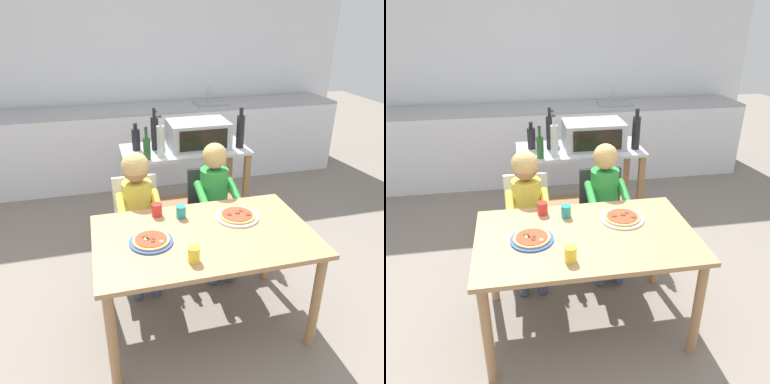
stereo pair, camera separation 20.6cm
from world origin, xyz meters
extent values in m
plane|color=slate|center=(0.00, 1.19, 0.00)|extent=(11.95, 11.95, 0.00)
cube|color=silver|center=(0.00, 3.05, 1.35)|extent=(5.45, 0.12, 2.70)
cube|color=silver|center=(0.00, 2.64, 0.44)|extent=(4.91, 0.60, 0.89)
cube|color=#9E9EA3|center=(0.00, 2.64, 0.90)|extent=(4.91, 0.60, 0.03)
cube|color=gray|center=(0.86, 2.64, 0.91)|extent=(0.40, 0.33, 0.02)
cylinder|color=#B7BABF|center=(0.86, 2.76, 1.02)|extent=(0.02, 0.02, 0.20)
cube|color=#B7BABF|center=(0.16, 1.18, 0.86)|extent=(1.10, 0.52, 0.02)
cube|color=olive|center=(0.16, 1.18, 0.31)|extent=(1.01, 0.48, 0.02)
cube|color=olive|center=(-0.35, 0.96, 0.43)|extent=(0.05, 0.05, 0.85)
cube|color=olive|center=(0.67, 0.96, 0.43)|extent=(0.05, 0.05, 0.85)
cube|color=olive|center=(-0.35, 1.40, 0.43)|extent=(0.05, 0.05, 0.85)
cube|color=olive|center=(0.67, 1.40, 0.43)|extent=(0.05, 0.05, 0.85)
cube|color=#999BA0|center=(0.29, 1.19, 0.99)|extent=(0.52, 0.36, 0.23)
cube|color=black|center=(0.29, 1.01, 0.99)|extent=(0.41, 0.01, 0.17)
cylinder|color=black|center=(0.47, 1.01, 0.92)|extent=(0.02, 0.01, 0.02)
cylinder|color=black|center=(-0.09, 1.21, 1.02)|extent=(0.07, 0.07, 0.29)
cylinder|color=black|center=(-0.09, 1.21, 1.19)|extent=(0.03, 0.03, 0.07)
cylinder|color=black|center=(-0.09, 1.21, 1.23)|extent=(0.03, 0.03, 0.01)
cylinder|color=black|center=(-0.25, 1.24, 0.97)|extent=(0.07, 0.07, 0.18)
cylinder|color=black|center=(-0.25, 1.24, 1.08)|extent=(0.03, 0.03, 0.04)
cylinder|color=black|center=(-0.25, 1.24, 1.11)|extent=(0.04, 0.04, 0.01)
cylinder|color=#1E4723|center=(-0.20, 0.98, 0.97)|extent=(0.06, 0.06, 0.18)
cylinder|color=#1E4723|center=(-0.20, 0.98, 1.10)|extent=(0.02, 0.02, 0.08)
cylinder|color=black|center=(-0.20, 0.98, 1.14)|extent=(0.03, 0.03, 0.01)
cylinder|color=black|center=(0.64, 1.08, 1.02)|extent=(0.07, 0.07, 0.28)
cylinder|color=black|center=(0.64, 1.08, 1.19)|extent=(0.03, 0.03, 0.06)
cylinder|color=black|center=(0.64, 1.08, 1.22)|extent=(0.04, 0.04, 0.01)
cylinder|color=olive|center=(-0.06, 1.35, 0.98)|extent=(0.07, 0.07, 0.22)
cylinder|color=olive|center=(-0.06, 1.35, 1.13)|extent=(0.03, 0.03, 0.08)
cylinder|color=black|center=(-0.06, 1.35, 1.17)|extent=(0.04, 0.04, 0.01)
cylinder|color=#ADB7B2|center=(-0.07, 1.02, 1.00)|extent=(0.06, 0.06, 0.26)
cylinder|color=#ADB7B2|center=(-0.07, 1.02, 1.17)|extent=(0.03, 0.03, 0.07)
cylinder|color=black|center=(-0.07, 1.02, 1.21)|extent=(0.03, 0.03, 0.01)
cube|color=#AD7F51|center=(0.00, 0.00, 0.71)|extent=(1.36, 0.83, 0.03)
cylinder|color=#AD7F51|center=(-0.62, -0.36, 0.35)|extent=(0.06, 0.06, 0.69)
cylinder|color=#AD7F51|center=(0.62, -0.36, 0.35)|extent=(0.06, 0.06, 0.69)
cylinder|color=#AD7F51|center=(-0.62, 0.36, 0.35)|extent=(0.06, 0.06, 0.69)
cylinder|color=#AD7F51|center=(0.62, 0.36, 0.35)|extent=(0.06, 0.06, 0.69)
cube|color=silver|center=(-0.33, 0.63, 0.44)|extent=(0.36, 0.36, 0.04)
cube|color=silver|center=(-0.33, 0.79, 0.63)|extent=(0.34, 0.03, 0.38)
cylinder|color=silver|center=(-0.18, 0.48, 0.22)|extent=(0.03, 0.03, 0.42)
cylinder|color=silver|center=(-0.48, 0.48, 0.22)|extent=(0.03, 0.03, 0.42)
cylinder|color=silver|center=(-0.18, 0.78, 0.22)|extent=(0.03, 0.03, 0.42)
cylinder|color=silver|center=(-0.48, 0.78, 0.22)|extent=(0.03, 0.03, 0.42)
cube|color=#333338|center=(0.27, 0.65, 0.44)|extent=(0.36, 0.36, 0.04)
cube|color=#333338|center=(0.27, 0.81, 0.63)|extent=(0.34, 0.03, 0.38)
cylinder|color=#333338|center=(0.42, 0.50, 0.22)|extent=(0.03, 0.03, 0.42)
cylinder|color=#333338|center=(0.12, 0.50, 0.22)|extent=(0.03, 0.03, 0.42)
cylinder|color=#333338|center=(0.42, 0.80, 0.22)|extent=(0.03, 0.03, 0.42)
cylinder|color=#333338|center=(0.12, 0.80, 0.22)|extent=(0.03, 0.03, 0.42)
cube|color=#424C6B|center=(-0.26, 0.49, 0.48)|extent=(0.10, 0.30, 0.10)
cylinder|color=#424C6B|center=(-0.26, 0.36, 0.24)|extent=(0.08, 0.08, 0.44)
cube|color=#424C6B|center=(-0.40, 0.49, 0.48)|extent=(0.10, 0.30, 0.10)
cylinder|color=#424C6B|center=(-0.40, 0.36, 0.24)|extent=(0.08, 0.08, 0.44)
cylinder|color=yellow|center=(-0.20, 0.53, 0.69)|extent=(0.06, 0.26, 0.15)
cylinder|color=yellow|center=(-0.46, 0.53, 0.69)|extent=(0.06, 0.26, 0.15)
cylinder|color=yellow|center=(-0.33, 0.63, 0.66)|extent=(0.22, 0.22, 0.36)
sphere|color=#A37556|center=(-0.33, 0.63, 0.94)|extent=(0.20, 0.20, 0.20)
sphere|color=tan|center=(-0.33, 0.63, 0.96)|extent=(0.21, 0.21, 0.21)
cube|color=#424C6B|center=(0.34, 0.51, 0.48)|extent=(0.10, 0.30, 0.10)
cylinder|color=#424C6B|center=(0.34, 0.38, 0.24)|extent=(0.08, 0.08, 0.44)
cube|color=#424C6B|center=(0.20, 0.51, 0.48)|extent=(0.10, 0.30, 0.10)
cylinder|color=#424C6B|center=(0.20, 0.38, 0.24)|extent=(0.08, 0.08, 0.44)
cylinder|color=green|center=(0.40, 0.55, 0.71)|extent=(0.06, 0.26, 0.15)
cylinder|color=green|center=(0.14, 0.55, 0.71)|extent=(0.06, 0.26, 0.15)
cylinder|color=green|center=(0.27, 0.65, 0.67)|extent=(0.22, 0.22, 0.39)
sphere|color=tan|center=(0.27, 0.65, 0.97)|extent=(0.18, 0.18, 0.18)
sphere|color=tan|center=(0.27, 0.65, 0.98)|extent=(0.19, 0.19, 0.19)
cylinder|color=#3356B7|center=(-0.33, -0.01, 0.73)|extent=(0.27, 0.27, 0.01)
cylinder|color=tan|center=(-0.33, -0.01, 0.74)|extent=(0.22, 0.22, 0.01)
cylinder|color=#B23D23|center=(-0.33, -0.01, 0.75)|extent=(0.19, 0.19, 0.00)
cylinder|color=maroon|center=(-0.32, -0.02, 0.75)|extent=(0.02, 0.02, 0.01)
cylinder|color=#DBC666|center=(-0.28, -0.06, 0.75)|extent=(0.02, 0.02, 0.01)
cylinder|color=#DBC666|center=(-0.36, -0.02, 0.75)|extent=(0.03, 0.03, 0.01)
cylinder|color=#563319|center=(-0.37, 0.02, 0.75)|extent=(0.03, 0.03, 0.01)
cylinder|color=maroon|center=(-0.35, -0.01, 0.75)|extent=(0.02, 0.02, 0.01)
cylinder|color=#563319|center=(-0.33, -0.05, 0.75)|extent=(0.03, 0.03, 0.01)
cylinder|color=beige|center=(0.27, 0.14, 0.73)|extent=(0.29, 0.29, 0.01)
cylinder|color=tan|center=(0.27, 0.14, 0.74)|extent=(0.24, 0.24, 0.01)
cylinder|color=#B23D23|center=(0.27, 0.14, 0.75)|extent=(0.20, 0.20, 0.00)
cylinder|color=maroon|center=(0.31, 0.18, 0.75)|extent=(0.03, 0.03, 0.01)
cylinder|color=#563319|center=(0.22, 0.15, 0.75)|extent=(0.03, 0.03, 0.01)
cylinder|color=#563319|center=(0.34, 0.11, 0.75)|extent=(0.03, 0.03, 0.01)
cylinder|color=#563319|center=(0.28, 0.15, 0.75)|extent=(0.03, 0.03, 0.01)
cylinder|color=red|center=(-0.24, 0.31, 0.76)|extent=(0.07, 0.07, 0.09)
cylinder|color=teal|center=(-0.09, 0.24, 0.76)|extent=(0.06, 0.06, 0.08)
cylinder|color=yellow|center=(-0.14, -0.26, 0.76)|extent=(0.07, 0.07, 0.09)
camera|label=1|loc=(-0.59, -1.95, 1.98)|focal=36.01mm
camera|label=2|loc=(-0.39, -2.00, 1.98)|focal=36.01mm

